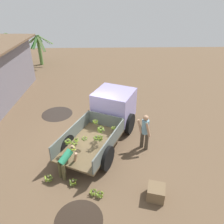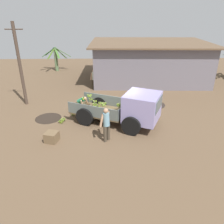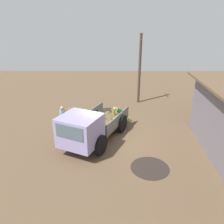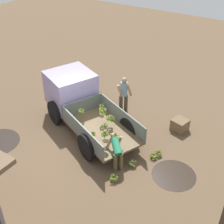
{
  "view_description": "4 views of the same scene",
  "coord_description": "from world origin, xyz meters",
  "px_view_note": "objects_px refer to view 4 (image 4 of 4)",
  "views": [
    {
      "loc": [
        -8.07,
        -0.91,
        6.27
      ],
      "look_at": [
        0.64,
        -1.14,
        1.24
      ],
      "focal_mm": 35.0,
      "sensor_mm": 36.0,
      "label": 1
    },
    {
      "loc": [
        -0.45,
        -11.62,
        5.72
      ],
      "look_at": [
        -0.18,
        -1.54,
        1.07
      ],
      "focal_mm": 35.0,
      "sensor_mm": 36.0,
      "label": 2
    },
    {
      "loc": [
        10.59,
        0.28,
        5.94
      ],
      "look_at": [
        -0.93,
        0.23,
        1.18
      ],
      "focal_mm": 35.0,
      "sensor_mm": 36.0,
      "label": 3
    },
    {
      "loc": [
        -6.07,
        7.63,
        7.72
      ],
      "look_at": [
        -0.97,
        -0.72,
        1.16
      ],
      "focal_mm": 50.0,
      "sensor_mm": 36.0,
      "label": 4
    }
  ],
  "objects_px": {
    "person_worker_loading": "(116,150)",
    "banana_bunch_on_ground_0": "(114,178)",
    "banana_bunch_on_ground_2": "(133,163)",
    "banana_bunch_on_ground_3": "(159,153)",
    "wooden_crate_0": "(180,125)",
    "banana_bunch_on_ground_1": "(153,156)",
    "cargo_truck": "(77,97)",
    "person_foreground_visitor": "(124,93)"
  },
  "relations": [
    {
      "from": "banana_bunch_on_ground_0",
      "to": "banana_bunch_on_ground_2",
      "type": "height_order",
      "value": "banana_bunch_on_ground_0"
    },
    {
      "from": "cargo_truck",
      "to": "banana_bunch_on_ground_1",
      "type": "relative_size",
      "value": 18.82
    },
    {
      "from": "banana_bunch_on_ground_2",
      "to": "banana_bunch_on_ground_3",
      "type": "xyz_separation_m",
      "value": [
        -0.55,
        -0.99,
        -0.02
      ]
    },
    {
      "from": "person_worker_loading",
      "to": "banana_bunch_on_ground_3",
      "type": "height_order",
      "value": "person_worker_loading"
    },
    {
      "from": "banana_bunch_on_ground_0",
      "to": "banana_bunch_on_ground_2",
      "type": "distance_m",
      "value": 0.95
    },
    {
      "from": "wooden_crate_0",
      "to": "banana_bunch_on_ground_1",
      "type": "bearing_deg",
      "value": 85.35
    },
    {
      "from": "cargo_truck",
      "to": "wooden_crate_0",
      "type": "bearing_deg",
      "value": -134.98
    },
    {
      "from": "cargo_truck",
      "to": "banana_bunch_on_ground_1",
      "type": "distance_m",
      "value": 4.02
    },
    {
      "from": "cargo_truck",
      "to": "wooden_crate_0",
      "type": "xyz_separation_m",
      "value": [
        -4.04,
        -1.48,
        -0.8
      ]
    },
    {
      "from": "banana_bunch_on_ground_0",
      "to": "cargo_truck",
      "type": "bearing_deg",
      "value": -36.03
    },
    {
      "from": "banana_bunch_on_ground_1",
      "to": "banana_bunch_on_ground_2",
      "type": "distance_m",
      "value": 0.88
    },
    {
      "from": "banana_bunch_on_ground_1",
      "to": "wooden_crate_0",
      "type": "relative_size",
      "value": 0.47
    },
    {
      "from": "cargo_truck",
      "to": "banana_bunch_on_ground_3",
      "type": "height_order",
      "value": "cargo_truck"
    },
    {
      "from": "cargo_truck",
      "to": "person_worker_loading",
      "type": "xyz_separation_m",
      "value": [
        -2.91,
        1.68,
        -0.33
      ]
    },
    {
      "from": "banana_bunch_on_ground_2",
      "to": "banana_bunch_on_ground_3",
      "type": "relative_size",
      "value": 1.03
    },
    {
      "from": "banana_bunch_on_ground_2",
      "to": "banana_bunch_on_ground_3",
      "type": "distance_m",
      "value": 1.13
    },
    {
      "from": "banana_bunch_on_ground_0",
      "to": "banana_bunch_on_ground_1",
      "type": "bearing_deg",
      "value": -111.34
    },
    {
      "from": "banana_bunch_on_ground_1",
      "to": "wooden_crate_0",
      "type": "distance_m",
      "value": 2.14
    },
    {
      "from": "person_foreground_visitor",
      "to": "wooden_crate_0",
      "type": "relative_size",
      "value": 2.95
    },
    {
      "from": "banana_bunch_on_ground_2",
      "to": "cargo_truck",
      "type": "bearing_deg",
      "value": -22.34
    },
    {
      "from": "wooden_crate_0",
      "to": "banana_bunch_on_ground_3",
      "type": "bearing_deg",
      "value": 87.9
    },
    {
      "from": "banana_bunch_on_ground_2",
      "to": "banana_bunch_on_ground_1",
      "type": "bearing_deg",
      "value": -120.75
    },
    {
      "from": "banana_bunch_on_ground_1",
      "to": "wooden_crate_0",
      "type": "xyz_separation_m",
      "value": [
        -0.17,
        -2.13,
        0.12
      ]
    },
    {
      "from": "banana_bunch_on_ground_2",
      "to": "person_worker_loading",
      "type": "bearing_deg",
      "value": 28.35
    },
    {
      "from": "wooden_crate_0",
      "to": "banana_bunch_on_ground_0",
      "type": "bearing_deg",
      "value": 77.71
    },
    {
      "from": "person_foreground_visitor",
      "to": "wooden_crate_0",
      "type": "xyz_separation_m",
      "value": [
        -2.63,
        -0.01,
        -0.7
      ]
    },
    {
      "from": "cargo_truck",
      "to": "person_worker_loading",
      "type": "distance_m",
      "value": 3.37
    },
    {
      "from": "banana_bunch_on_ground_0",
      "to": "wooden_crate_0",
      "type": "height_order",
      "value": "wooden_crate_0"
    },
    {
      "from": "banana_bunch_on_ground_2",
      "to": "person_foreground_visitor",
      "type": "bearing_deg",
      "value": -55.06
    },
    {
      "from": "cargo_truck",
      "to": "banana_bunch_on_ground_3",
      "type": "relative_size",
      "value": 17.51
    },
    {
      "from": "person_worker_loading",
      "to": "banana_bunch_on_ground_0",
      "type": "bearing_deg",
      "value": 156.98
    },
    {
      "from": "person_worker_loading",
      "to": "banana_bunch_on_ground_3",
      "type": "relative_size",
      "value": 4.04
    },
    {
      "from": "banana_bunch_on_ground_1",
      "to": "banana_bunch_on_ground_3",
      "type": "height_order",
      "value": "banana_bunch_on_ground_3"
    },
    {
      "from": "cargo_truck",
      "to": "person_worker_loading",
      "type": "relative_size",
      "value": 4.33
    },
    {
      "from": "cargo_truck",
      "to": "banana_bunch_on_ground_2",
      "type": "height_order",
      "value": "cargo_truck"
    },
    {
      "from": "banana_bunch_on_ground_0",
      "to": "banana_bunch_on_ground_2",
      "type": "xyz_separation_m",
      "value": [
        -0.21,
        -0.93,
        0.01
      ]
    },
    {
      "from": "person_worker_loading",
      "to": "banana_bunch_on_ground_0",
      "type": "relative_size",
      "value": 3.66
    },
    {
      "from": "banana_bunch_on_ground_0",
      "to": "banana_bunch_on_ground_3",
      "type": "distance_m",
      "value": 2.06
    },
    {
      "from": "banana_bunch_on_ground_2",
      "to": "banana_bunch_on_ground_3",
      "type": "height_order",
      "value": "banana_bunch_on_ground_2"
    },
    {
      "from": "person_worker_loading",
      "to": "banana_bunch_on_ground_3",
      "type": "xyz_separation_m",
      "value": [
        -1.06,
        -1.26,
        -0.59
      ]
    },
    {
      "from": "person_foreground_visitor",
      "to": "person_worker_loading",
      "type": "distance_m",
      "value": 3.49
    },
    {
      "from": "person_foreground_visitor",
      "to": "banana_bunch_on_ground_2",
      "type": "height_order",
      "value": "person_foreground_visitor"
    }
  ]
}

